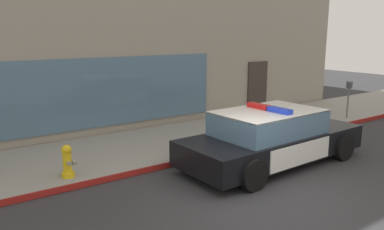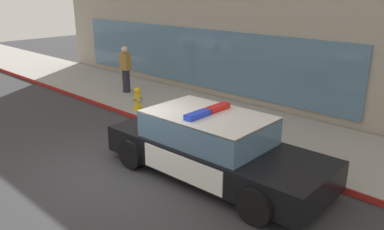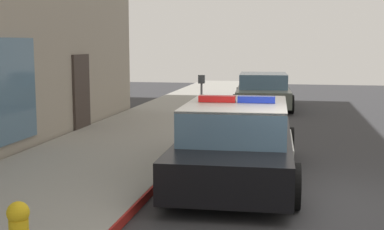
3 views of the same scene
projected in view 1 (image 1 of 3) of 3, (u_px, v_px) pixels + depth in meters
ground at (259, 198)px, 7.71m from camera, size 48.00×48.00×0.00m
sidewalk at (154, 145)px, 11.07m from camera, size 48.00×3.36×0.15m
curb_red_paint at (188, 161)px, 9.72m from camera, size 28.80×0.04×0.14m
storefront_building at (46, 5)px, 15.62m from camera, size 21.52×11.27×8.58m
police_cruiser at (271, 137)px, 9.60m from camera, size 5.03×2.21×1.49m
fire_hydrant at (68, 161)px, 8.36m from camera, size 0.34×0.39×0.73m
parking_meter at (349, 93)px, 14.03m from camera, size 0.12×0.18×1.34m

